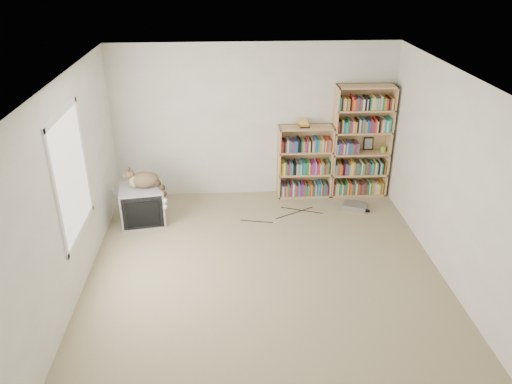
{
  "coord_description": "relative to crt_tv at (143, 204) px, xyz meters",
  "views": [
    {
      "loc": [
        -0.43,
        -5.16,
        3.74
      ],
      "look_at": [
        -0.06,
        1.0,
        0.73
      ],
      "focal_mm": 35.0,
      "sensor_mm": 36.0,
      "label": 1
    }
  ],
  "objects": [
    {
      "name": "floor",
      "position": [
        1.74,
        -1.61,
        -0.28
      ],
      "size": [
        4.5,
        5.0,
        0.01
      ],
      "primitive_type": "cube",
      "color": "tan",
      "rests_on": "ground"
    },
    {
      "name": "bookcase_tall",
      "position": [
        3.47,
        0.75,
        0.6
      ],
      "size": [
        0.93,
        0.3,
        1.85
      ],
      "color": "tan",
      "rests_on": "floor"
    },
    {
      "name": "floor_cables",
      "position": [
        2.05,
        0.15,
        -0.27
      ],
      "size": [
        1.2,
        0.7,
        0.01
      ],
      "primitive_type": null,
      "color": "black",
      "rests_on": "floor"
    },
    {
      "name": "wall_front",
      "position": [
        1.74,
        -4.11,
        0.97
      ],
      "size": [
        4.5,
        0.02,
        2.5
      ],
      "primitive_type": "cube",
      "color": "white",
      "rests_on": "floor"
    },
    {
      "name": "wall_back",
      "position": [
        1.74,
        0.89,
        0.97
      ],
      "size": [
        4.5,
        0.02,
        2.5
      ],
      "primitive_type": "cube",
      "color": "white",
      "rests_on": "floor"
    },
    {
      "name": "wall_left",
      "position": [
        -0.51,
        -1.61,
        0.97
      ],
      "size": [
        0.02,
        5.0,
        2.5
      ],
      "primitive_type": "cube",
      "color": "white",
      "rests_on": "floor"
    },
    {
      "name": "ceiling",
      "position": [
        1.74,
        -1.61,
        2.22
      ],
      "size": [
        4.5,
        5.0,
        0.02
      ],
      "primitive_type": "cube",
      "color": "white",
      "rests_on": "wall_back"
    },
    {
      "name": "cat",
      "position": [
        0.1,
        -0.01,
        0.37
      ],
      "size": [
        0.65,
        0.47,
        0.52
      ],
      "rotation": [
        0.0,
        0.0,
        0.05
      ],
      "color": "#3A2418",
      "rests_on": "crt_tv"
    },
    {
      "name": "wall_right",
      "position": [
        3.99,
        -1.61,
        0.97
      ],
      "size": [
        0.02,
        5.0,
        2.5
      ],
      "primitive_type": "cube",
      "color": "white",
      "rests_on": "floor"
    },
    {
      "name": "dvd_player",
      "position": [
        3.31,
        0.19,
        -0.23
      ],
      "size": [
        0.44,
        0.39,
        0.08
      ],
      "primitive_type": "cube",
      "rotation": [
        0.0,
        0.0,
        -0.42
      ],
      "color": "#9F9FA3",
      "rests_on": "floor"
    },
    {
      "name": "framed_print",
      "position": [
        3.62,
        0.83,
        0.59
      ],
      "size": [
        0.16,
        0.05,
        0.21
      ],
      "primitive_type": "cube",
      "rotation": [
        -0.17,
        0.0,
        0.0
      ],
      "color": "black",
      "rests_on": "bookcase_tall"
    },
    {
      "name": "green_mug",
      "position": [
        3.84,
        0.73,
        0.53
      ],
      "size": [
        0.08,
        0.08,
        0.09
      ],
      "primitive_type": "cylinder",
      "color": "#85BA35",
      "rests_on": "bookcase_tall"
    },
    {
      "name": "book_stack",
      "position": [
        2.51,
        0.76,
        0.98
      ],
      "size": [
        0.18,
        0.23,
        0.1
      ],
      "primitive_type": "cube",
      "color": "red",
      "rests_on": "bookcase_short"
    },
    {
      "name": "wall_outlet",
      "position": [
        -0.5,
        0.34,
        0.04
      ],
      "size": [
        0.01,
        0.08,
        0.13
      ],
      "primitive_type": "cube",
      "color": "silver",
      "rests_on": "wall_left"
    },
    {
      "name": "window",
      "position": [
        -0.5,
        -1.41,
        1.12
      ],
      "size": [
        0.02,
        1.22,
        1.52
      ],
      "primitive_type": "cube",
      "color": "white",
      "rests_on": "wall_left"
    },
    {
      "name": "bookcase_short",
      "position": [
        2.56,
        0.75,
        0.27
      ],
      "size": [
        0.88,
        0.3,
        1.21
      ],
      "color": "tan",
      "rests_on": "floor"
    },
    {
      "name": "crt_tv",
      "position": [
        0.0,
        0.0,
        0.0
      ],
      "size": [
        0.71,
        0.66,
        0.56
      ],
      "rotation": [
        0.0,
        0.0,
        0.14
      ],
      "color": "#A4A4A6",
      "rests_on": "floor"
    }
  ]
}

